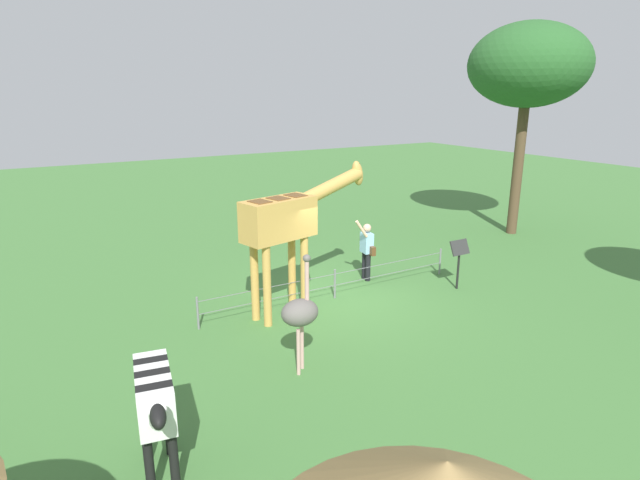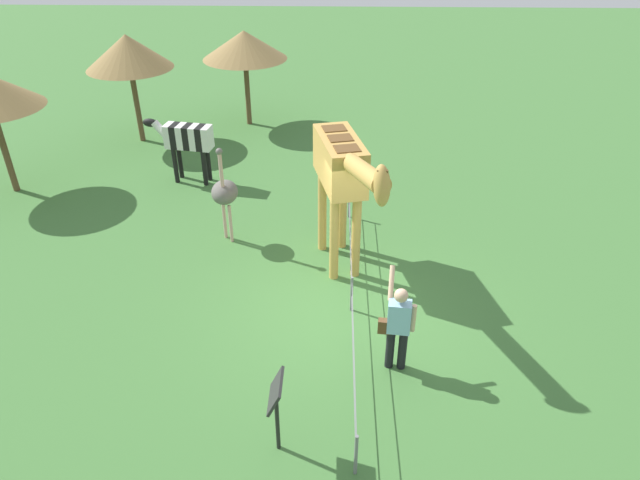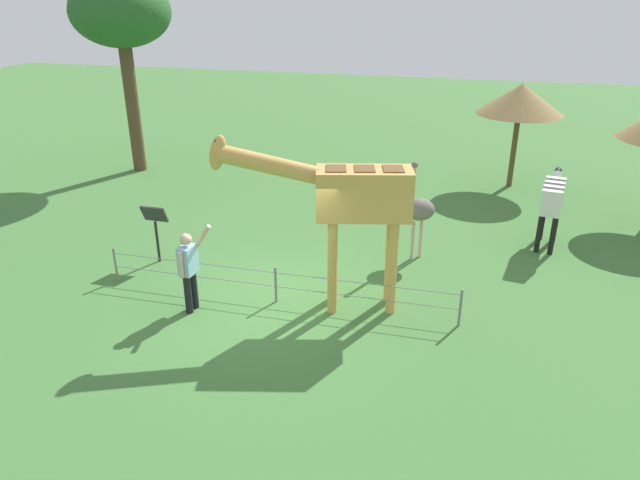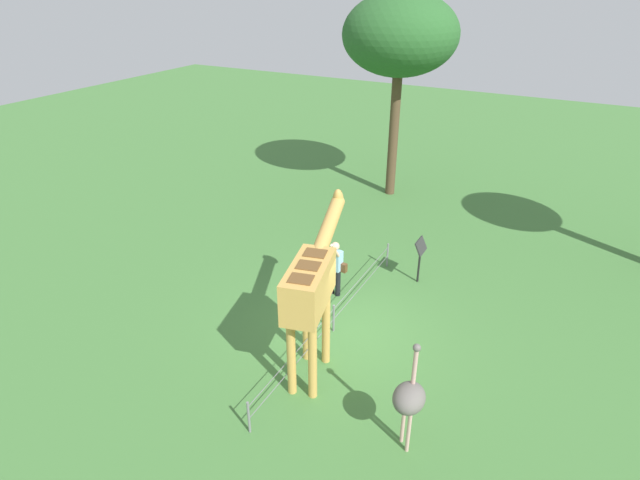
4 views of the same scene
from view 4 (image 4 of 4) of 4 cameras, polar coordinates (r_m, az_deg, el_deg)
The scene contains 7 objects.
ground_plane at distance 12.60m, azimuth 1.89°, elevation -10.19°, with size 60.00×60.00×0.00m, color #427538.
giraffe at distance 10.33m, azimuth -0.84°, elevation -4.84°, with size 3.63×1.32×3.38m.
visitor at distance 13.45m, azimuth 1.71°, elevation -2.84°, with size 0.60×0.59×1.76m.
ostrich at distance 9.42m, azimuth 9.90°, elevation -16.95°, with size 0.70×0.56×2.25m.
tree_northeast at distance 19.05m, azimuth 8.93°, elevation 21.55°, with size 4.01×4.01×7.24m.
info_sign at distance 14.25m, azimuth 11.11°, elevation -1.32°, with size 0.56×0.21×1.32m.
wire_fence at distance 12.39m, azimuth 1.52°, elevation -8.59°, with size 7.05×0.05×0.75m.
Camera 4 is at (-8.95, -4.34, 7.74)m, focal length 28.72 mm.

